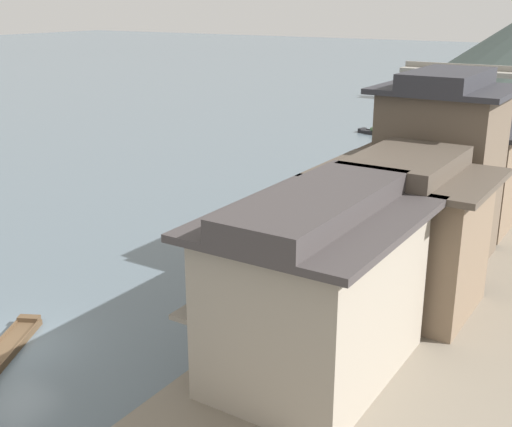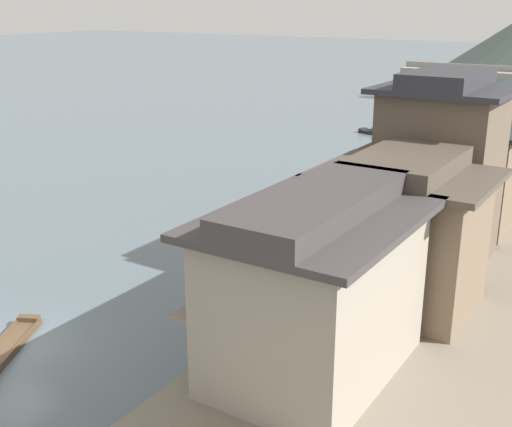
{
  "view_description": "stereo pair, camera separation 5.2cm",
  "coord_description": "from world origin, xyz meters",
  "views": [
    {
      "loc": [
        19.13,
        -13.08,
        12.31
      ],
      "look_at": [
        2.57,
        12.86,
        2.2
      ],
      "focal_mm": 45.52,
      "sensor_mm": 36.0,
      "label": 1
    },
    {
      "loc": [
        19.17,
        -13.06,
        12.31
      ],
      "look_at": [
        2.57,
        12.86,
        2.2
      ],
      "focal_mm": 45.52,
      "sensor_mm": 36.0,
      "label": 2
    }
  ],
  "objects": [
    {
      "name": "house_waterfront_tall",
      "position": [
        10.6,
        16.03,
        4.96
      ],
      "size": [
        6.07,
        5.51,
        8.74
      ],
      "color": "brown",
      "rests_on": "riverbank_right"
    },
    {
      "name": "house_waterfront_narrow",
      "position": [
        10.56,
        22.22,
        3.65
      ],
      "size": [
        5.99,
        7.19,
        6.14
      ],
      "color": "#75604C",
      "rests_on": "riverbank_right"
    },
    {
      "name": "stone_bridge",
      "position": [
        0.0,
        70.9,
        3.03
      ],
      "size": [
        22.88,
        2.4,
        4.73
      ],
      "color": "gray",
      "rests_on": "ground"
    },
    {
      "name": "boat_moored_second",
      "position": [
        0.01,
        47.46,
        0.27
      ],
      "size": [
        2.31,
        4.15,
        0.74
      ],
      "color": "#423328",
      "rests_on": "ground"
    },
    {
      "name": "boat_moored_nearest",
      "position": [
        1.74,
        15.16,
        0.23
      ],
      "size": [
        4.08,
        2.63,
        0.66
      ],
      "color": "brown",
      "rests_on": "ground"
    },
    {
      "name": "house_waterfront_second",
      "position": [
        11.04,
        10.25,
        3.66
      ],
      "size": [
        6.94,
        5.54,
        6.14
      ],
      "color": "#75604C",
      "rests_on": "riverbank_right"
    },
    {
      "name": "house_waterfront_nearest",
      "position": [
        10.56,
        3.89,
        3.64
      ],
      "size": [
        5.99,
        8.04,
        6.14
      ],
      "color": "gray",
      "rests_on": "riverbank_right"
    },
    {
      "name": "boat_moored_third",
      "position": [
        5.14,
        30.06,
        0.16
      ],
      "size": [
        1.6,
        5.07,
        0.5
      ],
      "color": "brown",
      "rests_on": "ground"
    },
    {
      "name": "ground_plane",
      "position": [
        0.0,
        0.0,
        0.0
      ],
      "size": [
        400.0,
        400.0,
        0.0
      ],
      "primitive_type": "plane",
      "color": "slate"
    },
    {
      "name": "boat_moored_far",
      "position": [
        -4.45,
        45.5,
        0.28
      ],
      "size": [
        3.85,
        1.89,
        0.74
      ],
      "color": "#232326",
      "rests_on": "ground"
    }
  ]
}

